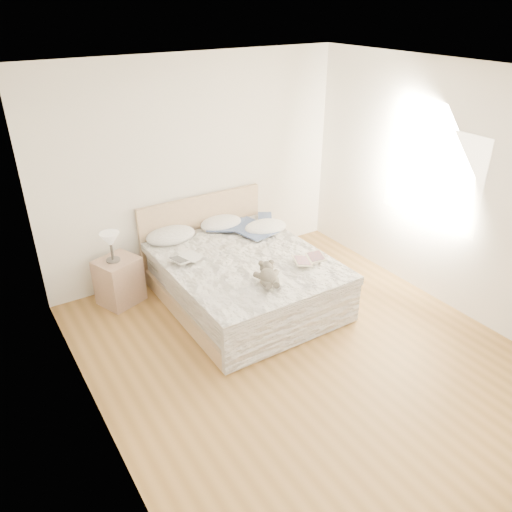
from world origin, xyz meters
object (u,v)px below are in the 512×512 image
at_px(nightstand, 119,281).
at_px(teddy_bear, 269,282).
at_px(bed, 242,277).
at_px(childrens_book, 309,259).
at_px(photo_book, 186,259).
at_px(table_lamp, 110,241).

height_order(nightstand, teddy_bear, teddy_bear).
xyz_separation_m(bed, childrens_book, (0.56, -0.55, 0.32)).
height_order(bed, childrens_book, bed).
bearing_deg(childrens_book, photo_book, 168.47).
bearing_deg(bed, childrens_book, -44.37).
xyz_separation_m(nightstand, teddy_bear, (1.12, -1.48, 0.37)).
bearing_deg(photo_book, nightstand, 123.34).
relative_size(nightstand, photo_book, 1.64).
height_order(nightstand, table_lamp, table_lamp).
relative_size(nightstand, table_lamp, 1.60).
distance_m(photo_book, childrens_book, 1.38).
bearing_deg(bed, teddy_bear, -98.98).
distance_m(nightstand, photo_book, 0.89).
bearing_deg(table_lamp, bed, -30.00).
relative_size(bed, childrens_book, 5.54).
height_order(bed, table_lamp, bed).
bearing_deg(childrens_book, table_lamp, 166.63).
distance_m(bed, table_lamp, 1.55).
bearing_deg(nightstand, bed, -30.84).
bearing_deg(table_lamp, childrens_book, -34.99).
relative_size(bed, photo_book, 6.28).
xyz_separation_m(photo_book, teddy_bear, (0.48, -0.95, 0.02)).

